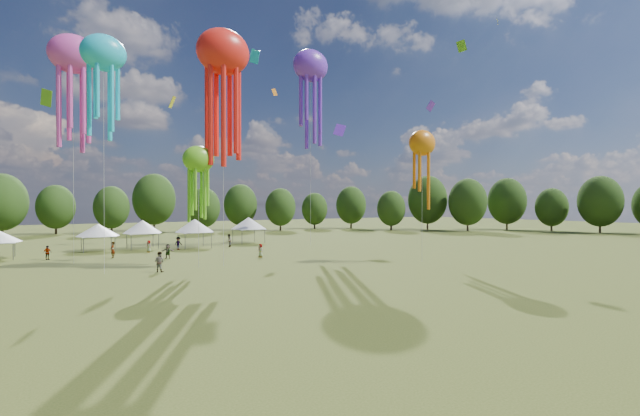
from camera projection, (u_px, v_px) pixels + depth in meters
ground at (627, 381)px, 15.33m from camera, size 300.00×300.00×0.00m
spectator_near at (159, 262)px, 39.90m from camera, size 1.15×1.14×1.88m
spectators_far at (176, 246)px, 55.40m from camera, size 23.53×14.75×1.87m
festival_tents at (151, 228)px, 60.42m from camera, size 38.23×9.61×4.14m
show_kites at (236, 90)px, 51.01m from camera, size 37.04×26.25×29.79m
treeline at (147, 202)px, 65.78m from camera, size 201.57×95.24×13.43m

